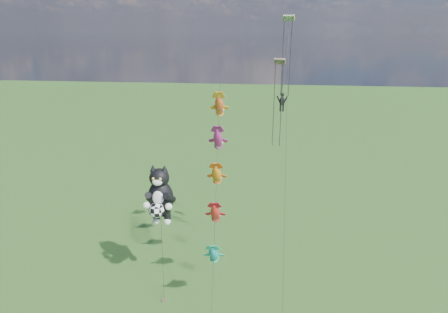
# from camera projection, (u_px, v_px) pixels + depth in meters

# --- Properties ---
(ground) EXTENTS (300.00, 300.00, 0.00)m
(ground) POSITION_uv_depth(u_px,v_px,m) (120.00, 313.00, 32.95)
(ground) COLOR #174310
(cat_kite_rig) EXTENTS (2.73, 4.28, 12.31)m
(cat_kite_rig) POSITION_uv_depth(u_px,v_px,m) (160.00, 195.00, 33.92)
(cat_kite_rig) COLOR brown
(cat_kite_rig) RESTS_ON ground
(fish_windsock_rig) EXTENTS (1.67, 15.93, 19.76)m
(fish_windsock_rig) POSITION_uv_depth(u_px,v_px,m) (217.00, 175.00, 34.08)
(fish_windsock_rig) COLOR brown
(fish_windsock_rig) RESTS_ON ground
(parafoil_rig) EXTENTS (1.81, 17.53, 25.01)m
(parafoil_rig) POSITION_uv_depth(u_px,v_px,m) (283.00, 93.00, 35.42)
(parafoil_rig) COLOR brown
(parafoil_rig) RESTS_ON ground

